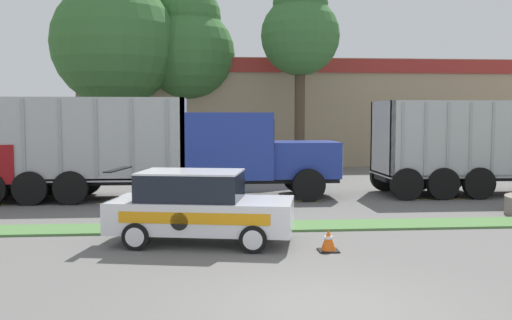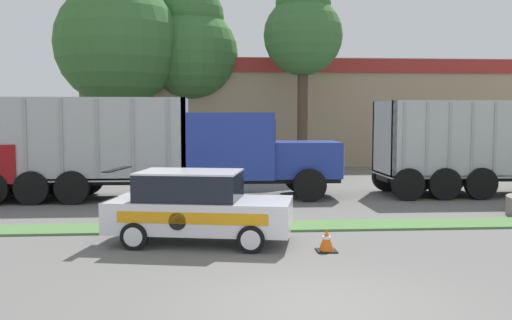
{
  "view_description": "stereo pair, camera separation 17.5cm",
  "coord_description": "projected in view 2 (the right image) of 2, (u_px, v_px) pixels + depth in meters",
  "views": [
    {
      "loc": [
        -1.82,
        -8.52,
        2.99
      ],
      "look_at": [
        -0.39,
        8.02,
        1.71
      ],
      "focal_mm": 40.0,
      "sensor_mm": 36.0,
      "label": 1
    },
    {
      "loc": [
        -1.64,
        -8.53,
        2.99
      ],
      "look_at": [
        -0.39,
        8.02,
        1.71
      ],
      "focal_mm": 40.0,
      "sensor_mm": 36.0,
      "label": 2
    }
  ],
  "objects": [
    {
      "name": "ground_plane",
      "position": [
        320.0,
        309.0,
        8.84
      ],
      "size": [
        600.0,
        600.0,
        0.0
      ],
      "primitive_type": "plane",
      "color": "slate"
    },
    {
      "name": "grass_verge",
      "position": [
        275.0,
        226.0,
        15.32
      ],
      "size": [
        120.0,
        1.35,
        0.06
      ],
      "primitive_type": "cube",
      "color": "#517F42",
      "rests_on": "ground_plane"
    },
    {
      "name": "centre_line_4",
      "position": [
        133.0,
        203.0,
        19.64
      ],
      "size": [
        2.4,
        0.14,
        0.01
      ],
      "primitive_type": "cube",
      "color": "yellow",
      "rests_on": "ground_plane"
    },
    {
      "name": "centre_line_5",
      "position": [
        289.0,
        201.0,
        20.05
      ],
      "size": [
        2.4,
        0.14,
        0.01
      ],
      "primitive_type": "cube",
      "color": "yellow",
      "rests_on": "ground_plane"
    },
    {
      "name": "centre_line_6",
      "position": [
        438.0,
        199.0,
        20.45
      ],
      "size": [
        2.4,
        0.14,
        0.01
      ],
      "primitive_type": "cube",
      "color": "yellow",
      "rests_on": "ground_plane"
    },
    {
      "name": "dump_truck_lead",
      "position": [
        193.0,
        153.0,
        20.73
      ],
      "size": [
        12.68,
        2.83,
        3.63
      ],
      "color": "black",
      "rests_on": "ground_plane"
    },
    {
      "name": "rally_car",
      "position": [
        197.0,
        206.0,
        13.43
      ],
      "size": [
        4.53,
        2.66,
        1.74
      ],
      "color": "white",
      "rests_on": "ground_plane"
    },
    {
      "name": "traffic_cone",
      "position": [
        327.0,
        241.0,
        12.58
      ],
      "size": [
        0.44,
        0.44,
        0.5
      ],
      "color": "black",
      "rests_on": "ground_plane"
    },
    {
      "name": "store_building_backdrop",
      "position": [
        297.0,
        113.0,
        38.95
      ],
      "size": [
        26.5,
        12.1,
        6.35
      ],
      "color": "#9E896B",
      "rests_on": "ground_plane"
    },
    {
      "name": "tree_behind_left",
      "position": [
        192.0,
        46.0,
        32.88
      ],
      "size": [
        5.34,
        5.34,
        10.55
      ],
      "color": "#473828",
      "rests_on": "ground_plane"
    },
    {
      "name": "tree_behind_right",
      "position": [
        303.0,
        29.0,
        29.77
      ],
      "size": [
        4.14,
        4.14,
        10.29
      ],
      "color": "#473828",
      "rests_on": "ground_plane"
    },
    {
      "name": "tree_behind_far_right",
      "position": [
        118.0,
        31.0,
        31.49
      ],
      "size": [
        6.96,
        6.96,
        12.21
      ],
      "color": "#473828",
      "rests_on": "ground_plane"
    }
  ]
}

